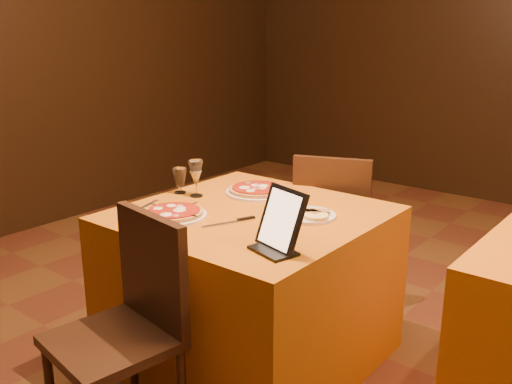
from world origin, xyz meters
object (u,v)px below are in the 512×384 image
Objects in this scene: main_table at (250,286)px; chair_main_near at (112,341)px; wine_glass at (196,178)px; tablet at (281,219)px; chair_main_far at (336,227)px; water_glass at (180,181)px; pizza_near at (174,214)px; pizza_far at (257,191)px.

main_table is 0.82m from chair_main_near.
tablet is at bearing -21.96° from wine_glass.
chair_main_far is 0.93m from wine_glass.
chair_main_far is 0.97m from water_glass.
chair_main_near is (0.00, -0.81, 0.08)m from main_table.
wine_glass reaches higher than chair_main_near.
chair_main_far is at bearing 63.65° from wine_glass.
chair_main_near is 0.78m from tablet.
water_glass is at bearing 36.72° from chair_main_far.
pizza_near is at bearing -48.22° from water_glass.
main_table is 0.60m from wine_glass.
pizza_far is at bearing 51.43° from chair_main_far.
chair_main_near is 3.07× the size of pizza_near.
wine_glass reaches higher than main_table.
pizza_near is 1.21× the size of tablet.
water_glass is (-0.11, -0.01, -0.03)m from wine_glass.
water_glass reaches higher than pizza_far.
chair_main_near is 4.79× the size of wine_glass.
chair_main_near is 2.80× the size of pizza_far.
chair_main_near and chair_main_far have the same top height.
chair_main_near is at bearing -67.71° from pizza_near.
wine_glass is (-0.37, -0.76, 0.39)m from chair_main_far.
chair_main_near is at bearing -90.00° from main_table.
pizza_far is (-0.16, -0.52, 0.31)m from chair_main_far.
chair_main_near is 1.60m from chair_main_far.
water_glass is at bearing -175.06° from wine_glass.
water_glass is at bearing 176.43° from tablet.
wine_glass is at bearing 175.83° from main_table.
wine_glass is (-0.21, -0.23, 0.08)m from pizza_far.
pizza_near is 0.39m from water_glass.
chair_main_far is at bearing 99.10° from chair_main_near.
chair_main_near is 1.13m from pizza_far.
wine_glass is 0.11m from water_glass.
wine_glass is at bearing 42.54° from chair_main_far.
pizza_far is (0.06, 0.53, 0.00)m from pizza_near.
wine_glass is 1.46× the size of water_glass.
main_table is 0.53m from pizza_near.
pizza_near is 0.34m from wine_glass.
tablet is (0.86, -0.29, 0.06)m from water_glass.
pizza_near is at bearing -165.12° from tablet.
chair_main_far reaches higher than pizza_near.
chair_main_far is 1.20m from tablet.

